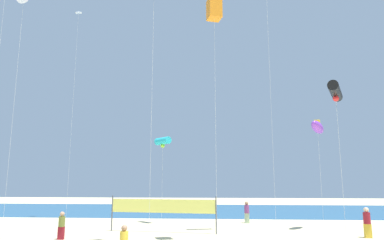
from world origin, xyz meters
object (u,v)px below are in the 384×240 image
object	(u,v)px
volleyball_net	(162,208)
kite_orange_box	(214,10)
beachgoer_olive_shirt	(62,225)
kite_cyan_tube	(163,141)
kite_black_tube	(335,92)
beachgoer_plum_shirt	(247,211)
beachgoer_maroon_shirt	(367,221)
kite_white_diamond	(78,18)
kite_violet_inflatable	(317,127)

from	to	relation	value
volleyball_net	kite_orange_box	xyz separation A→B (m)	(3.72, -4.41, 12.05)
beachgoer_olive_shirt	kite_cyan_tube	distance (m)	11.01
kite_black_tube	beachgoer_plum_shirt	bearing A→B (deg)	105.13
beachgoer_maroon_shirt	kite_orange_box	world-z (taller)	kite_orange_box
kite_orange_box	volleyball_net	bearing A→B (deg)	130.14
kite_black_tube	volleyball_net	bearing A→B (deg)	143.71
beachgoer_maroon_shirt	kite_white_diamond	distance (m)	30.32
beachgoer_olive_shirt	kite_violet_inflatable	size ratio (longest dim) A/B	0.20
beachgoer_plum_shirt	kite_black_tube	world-z (taller)	kite_black_tube
beachgoer_olive_shirt	volleyball_net	world-z (taller)	volleyball_net
beachgoer_plum_shirt	volleyball_net	size ratio (longest dim) A/B	0.24
kite_violet_inflatable	kite_black_tube	xyz separation A→B (m)	(-1.55, -8.89, 0.38)
beachgoer_plum_shirt	kite_orange_box	bearing A→B (deg)	-67.35
beachgoer_olive_shirt	kite_cyan_tube	size ratio (longest dim) A/B	0.23
kite_violet_inflatable	kite_black_tube	distance (m)	9.04
beachgoer_olive_shirt	volleyball_net	xyz separation A→B (m)	(5.51, 3.31, 0.77)
kite_black_tube	kite_cyan_tube	bearing A→B (deg)	131.47
volleyball_net	kite_violet_inflatable	distance (m)	12.67
beachgoer_plum_shirt	volleyball_net	world-z (taller)	volleyball_net
beachgoer_olive_shirt	kite_orange_box	xyz separation A→B (m)	(9.23, -1.10, 12.83)
kite_black_tube	kite_orange_box	world-z (taller)	kite_orange_box
kite_black_tube	kite_orange_box	distance (m)	8.81
beachgoer_maroon_shirt	kite_cyan_tube	xyz separation A→B (m)	(-13.70, 6.04, 5.75)
volleyball_net	kite_violet_inflatable	bearing A→B (deg)	9.34
beachgoer_plum_shirt	beachgoer_maroon_shirt	world-z (taller)	beachgoer_maroon_shirt
beachgoer_plum_shirt	beachgoer_olive_shirt	size ratio (longest dim) A/B	1.08
kite_violet_inflatable	kite_orange_box	size ratio (longest dim) A/B	0.55
beachgoer_maroon_shirt	kite_violet_inflatable	distance (m)	7.28
kite_cyan_tube	kite_black_tube	size ratio (longest dim) A/B	0.89
beachgoer_plum_shirt	kite_white_diamond	size ratio (longest dim) A/B	0.09
kite_orange_box	kite_white_diamond	bearing A→B (deg)	140.11
beachgoer_olive_shirt	kite_violet_inflatable	xyz separation A→B (m)	(16.68, 5.14, 6.46)
beachgoer_olive_shirt	beachgoer_maroon_shirt	size ratio (longest dim) A/B	0.88
kite_orange_box	kite_white_diamond	world-z (taller)	kite_white_diamond
beachgoer_olive_shirt	volleyball_net	size ratio (longest dim) A/B	0.22
beachgoer_maroon_shirt	kite_white_diamond	size ratio (longest dim) A/B	0.09
beachgoer_plum_shirt	kite_orange_box	distance (m)	16.52
beachgoer_plum_shirt	beachgoer_olive_shirt	distance (m)	14.79
beachgoer_plum_shirt	beachgoer_maroon_shirt	distance (m)	9.79
beachgoer_maroon_shirt	kite_black_tube	xyz separation A→B (m)	(-3.27, -5.76, 6.73)
beachgoer_olive_shirt	kite_black_tube	bearing A→B (deg)	-137.71
beachgoer_plum_shirt	kite_cyan_tube	xyz separation A→B (m)	(-6.95, -1.06, 5.79)
kite_cyan_tube	kite_violet_inflatable	world-z (taller)	kite_violet_inflatable
kite_cyan_tube	kite_orange_box	distance (m)	12.37
kite_black_tube	kite_orange_box	size ratio (longest dim) A/B	0.56
beachgoer_maroon_shirt	kite_orange_box	size ratio (longest dim) A/B	0.13
beachgoer_maroon_shirt	kite_violet_inflatable	size ratio (longest dim) A/B	0.23
volleyball_net	beachgoer_olive_shirt	bearing A→B (deg)	-149.04
beachgoer_olive_shirt	kite_cyan_tube	world-z (taller)	kite_cyan_tube
beachgoer_olive_shirt	volleyball_net	distance (m)	6.47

